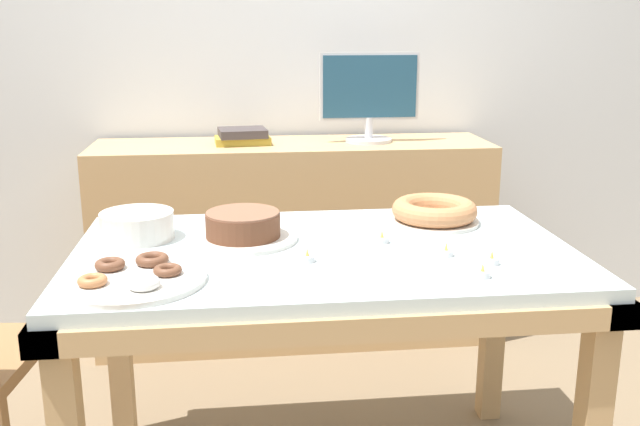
# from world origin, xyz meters

# --- Properties ---
(wall_back) EXTENTS (8.00, 0.10, 2.60)m
(wall_back) POSITION_xyz_m (0.00, 1.43, 1.30)
(wall_back) COLOR silver
(wall_back) RESTS_ON ground
(dining_table) EXTENTS (1.41, 0.84, 0.77)m
(dining_table) POSITION_xyz_m (0.00, 0.00, 0.67)
(dining_table) COLOR silver
(dining_table) RESTS_ON ground
(sideboard) EXTENTS (1.69, 0.44, 0.88)m
(sideboard) POSITION_xyz_m (0.00, 1.13, 0.44)
(sideboard) COLOR tan
(sideboard) RESTS_ON ground
(computer_monitor) EXTENTS (0.42, 0.20, 0.38)m
(computer_monitor) POSITION_xyz_m (0.33, 1.13, 1.07)
(computer_monitor) COLOR silver
(computer_monitor) RESTS_ON sideboard
(book_stack) EXTENTS (0.24, 0.19, 0.07)m
(book_stack) POSITION_xyz_m (-0.21, 1.13, 0.92)
(book_stack) COLOR #B29933
(book_stack) RESTS_ON sideboard
(cake_chocolate_round) EXTENTS (0.31, 0.31, 0.09)m
(cake_chocolate_round) POSITION_xyz_m (-0.22, 0.10, 0.81)
(cake_chocolate_round) COLOR silver
(cake_chocolate_round) RESTS_ON dining_table
(cake_golden_bundt) EXTENTS (0.28, 0.28, 0.07)m
(cake_golden_bundt) POSITION_xyz_m (0.37, 0.21, 0.81)
(cake_golden_bundt) COLOR silver
(cake_golden_bundt) RESTS_ON dining_table
(pastry_platter) EXTENTS (0.36, 0.36, 0.04)m
(pastry_platter) POSITION_xyz_m (-0.49, -0.22, 0.78)
(pastry_platter) COLOR silver
(pastry_platter) RESTS_ON dining_table
(plate_stack) EXTENTS (0.21, 0.21, 0.08)m
(plate_stack) POSITION_xyz_m (-0.52, 0.15, 0.81)
(plate_stack) COLOR silver
(plate_stack) RESTS_ON dining_table
(tealight_near_cakes) EXTENTS (0.04, 0.04, 0.04)m
(tealight_near_cakes) POSITION_xyz_m (0.17, 0.03, 0.78)
(tealight_near_cakes) COLOR silver
(tealight_near_cakes) RESTS_ON dining_table
(tealight_centre) EXTENTS (0.04, 0.04, 0.04)m
(tealight_centre) POSITION_xyz_m (0.41, -0.19, 0.78)
(tealight_centre) COLOR silver
(tealight_centre) RESTS_ON dining_table
(tealight_near_front) EXTENTS (0.04, 0.04, 0.04)m
(tealight_near_front) POSITION_xyz_m (0.36, -0.28, 0.78)
(tealight_near_front) COLOR silver
(tealight_near_front) RESTS_ON dining_table
(tealight_left_edge) EXTENTS (0.04, 0.04, 0.04)m
(tealight_left_edge) POSITION_xyz_m (-0.06, -0.11, 0.78)
(tealight_left_edge) COLOR silver
(tealight_left_edge) RESTS_ON dining_table
(tealight_right_edge) EXTENTS (0.04, 0.04, 0.04)m
(tealight_right_edge) POSITION_xyz_m (0.32, -0.11, 0.78)
(tealight_right_edge) COLOR silver
(tealight_right_edge) RESTS_ON dining_table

